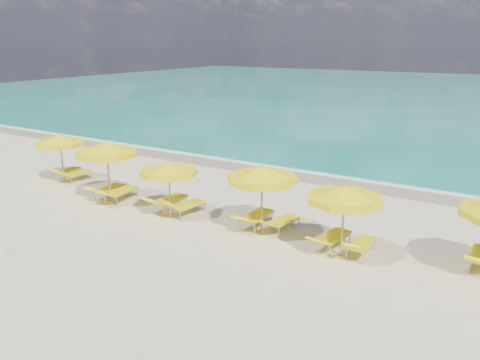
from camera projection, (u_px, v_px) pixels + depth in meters
The scene contains 21 objects.
ground_plane at pixel (219, 221), 17.13m from camera, with size 120.00×120.00×0.00m, color beige.
ocean at pixel (438, 95), 56.50m from camera, with size 120.00×80.00×0.30m, color #157B64.
wet_sand_band at pixel (301, 174), 23.20m from camera, with size 120.00×2.60×0.01m, color tan.
foam_line at pixel (308, 170), 23.86m from camera, with size 120.00×1.20×0.03m, color white.
whitecap_near at pixel (279, 131), 34.05m from camera, with size 14.00×0.36×0.05m, color white.
umbrella_1 at pixel (60, 140), 21.46m from camera, with size 2.70×2.70×2.30m.
umbrella_2 at pixel (106, 149), 18.71m from camera, with size 3.35×3.35×2.56m.
umbrella_3 at pixel (169, 169), 17.15m from camera, with size 2.24×2.24×2.17m.
umbrella_4 at pixel (262, 174), 15.55m from camera, with size 2.98×2.98×2.46m.
umbrella_5 at pixel (345, 194), 13.85m from camera, with size 2.36×2.36×2.34m.
lounger_1_left at pixel (67, 173), 22.56m from camera, with size 0.58×1.68×0.72m.
lounger_1_right at pixel (77, 176), 22.01m from camera, with size 0.71×1.80×0.76m.
lounger_2_left at pixel (108, 192), 19.68m from camera, with size 0.84×1.93×0.77m.
lounger_2_right at pixel (120, 195), 19.27m from camera, with size 0.86×2.07×0.77m.
lounger_3_left at pixel (169, 204), 18.25m from camera, with size 0.74×2.03×0.82m.
lounger_3_right at pixel (187, 209), 17.74m from camera, with size 0.96×1.93×0.85m.
lounger_4_left at pixel (256, 220), 16.60m from camera, with size 0.68×2.00×0.78m.
lounger_4_right at pixel (282, 225), 16.29m from camera, with size 0.88×1.82×0.64m.
lounger_5_left at pixel (332, 241), 14.91m from camera, with size 0.91×1.96×0.71m.
lounger_5_right at pixel (360, 249), 14.40m from camera, with size 0.60×1.72×0.76m.
lounger_6_left at pixel (480, 260), 13.59m from camera, with size 0.72×1.95×0.78m.
Camera 1 is at (8.92, -13.28, 6.37)m, focal length 35.00 mm.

